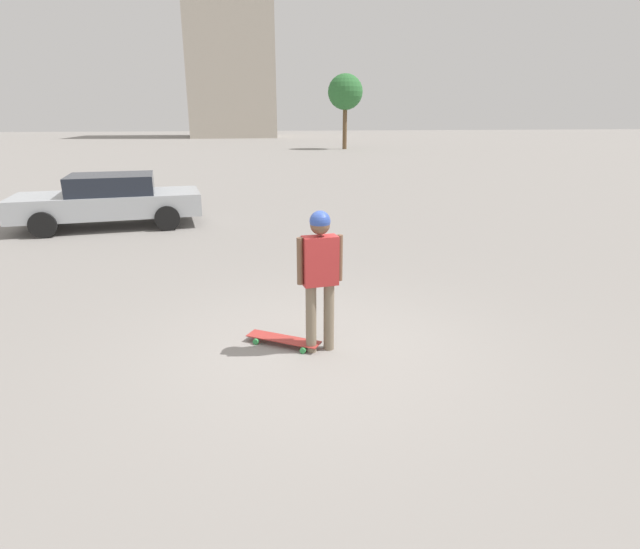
% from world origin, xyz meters
% --- Properties ---
extents(ground_plane, '(220.00, 220.00, 0.00)m').
position_xyz_m(ground_plane, '(0.00, 0.00, 0.00)').
color(ground_plane, gray).
extents(person, '(0.24, 0.55, 1.72)m').
position_xyz_m(person, '(0.00, 0.00, 1.06)').
color(person, '#7A6B56').
rests_on(person, ground_plane).
extents(skateboard, '(0.72, 0.92, 0.09)m').
position_xyz_m(skateboard, '(0.23, 0.42, 0.07)').
color(skateboard, '#A5332D').
rests_on(skateboard, ground_plane).
extents(car_parked_near, '(2.43, 4.72, 1.34)m').
position_xyz_m(car_parked_near, '(8.21, 3.96, 0.70)').
color(car_parked_near, '#ADB2B7').
rests_on(car_parked_near, ground_plane).
extents(building_block_distant, '(14.51, 11.98, 26.94)m').
position_xyz_m(building_block_distant, '(74.51, -0.79, 13.47)').
color(building_block_distant, '#B2A899').
rests_on(building_block_distant, ground_plane).
extents(tree_distant, '(3.09, 3.09, 6.49)m').
position_xyz_m(tree_distant, '(40.35, -10.04, 4.89)').
color(tree_distant, brown).
rests_on(tree_distant, ground_plane).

